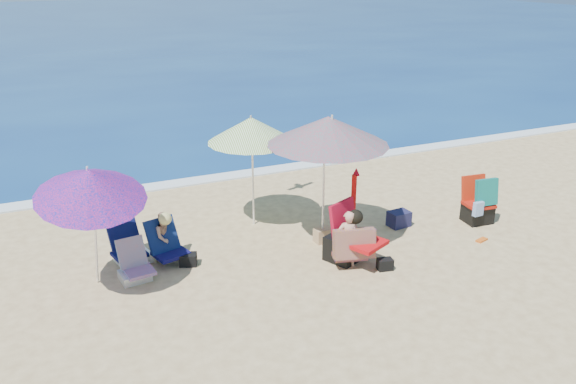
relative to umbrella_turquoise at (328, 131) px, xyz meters
name	(u,v)px	position (x,y,z in m)	size (l,w,h in m)	color
ground	(328,269)	(-0.42, -0.92, -2.15)	(120.00, 120.00, 0.00)	#D8BC84
sea	(73,27)	(-0.42, 44.08, -2.20)	(120.00, 80.00, 0.12)	navy
foam	(231,176)	(-0.42, 4.18, -2.13)	(120.00, 0.50, 0.04)	white
umbrella_turquoise	(328,131)	(0.00, 0.00, 0.00)	(2.59, 2.59, 2.44)	white
umbrella_striped	(251,130)	(-0.91, 1.33, -0.21)	(1.82, 1.82, 2.22)	white
umbrella_blue	(91,184)	(-3.99, -0.18, -0.32)	(1.91, 1.97, 2.24)	white
furled_umbrella	(354,198)	(0.71, 0.23, -1.44)	(0.20, 0.18, 1.29)	red
chair_navy	(130,251)	(-3.41, 0.76, -1.95)	(0.71, 0.79, 0.75)	#0C0F44
chair_rainbow	(135,269)	(-3.45, 0.10, -1.98)	(0.58, 0.65, 0.64)	#E65162
camp_chair_left	(347,243)	(0.03, -0.73, -1.83)	(0.92, 1.17, 1.08)	#B80D10
camp_chair_right	(478,206)	(3.21, -0.39, -1.80)	(0.62, 0.62, 0.97)	#AA190C
person_center	(351,240)	(-0.04, -0.98, -1.65)	(0.74, 0.71, 1.03)	tan
person_left	(166,237)	(-2.83, 0.53, -1.70)	(0.71, 0.71, 0.99)	tan
bag_black_a	(188,259)	(-2.54, 0.20, -2.04)	(0.35, 0.30, 0.21)	black
bag_tan	(323,235)	(-0.01, 0.08, -2.01)	(0.32, 0.24, 0.27)	tan
bag_navy_b	(399,219)	(1.67, 0.10, -2.00)	(0.43, 0.34, 0.30)	#1A1B3B
bag_black_b	(385,264)	(0.45, -1.31, -2.05)	(0.28, 0.22, 0.20)	black
orange_item	(482,240)	(2.71, -1.10, -2.13)	(0.27, 0.18, 0.03)	#D55A16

